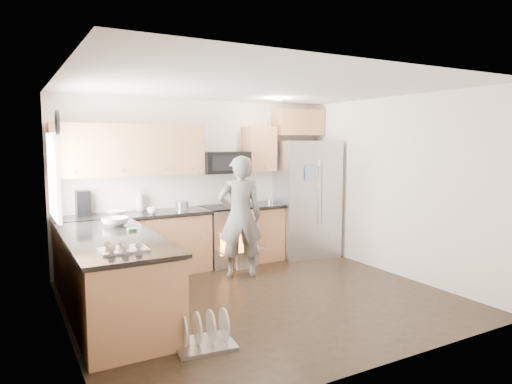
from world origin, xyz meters
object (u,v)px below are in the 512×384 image
dish_rack (204,337)px  stove_range (228,222)px  refrigerator (307,199)px  person (240,217)px

dish_rack → stove_range: bearing=59.9°
stove_range → refrigerator: size_ratio=0.91×
stove_range → dish_rack: bearing=-120.1°
refrigerator → person: refrigerator is taller
refrigerator → person: 1.67m
stove_range → refrigerator: bearing=-5.8°
person → dish_rack: size_ratio=2.89×
stove_range → person: 0.75m
refrigerator → person: bearing=-150.2°
refrigerator → person: size_ratio=1.12×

